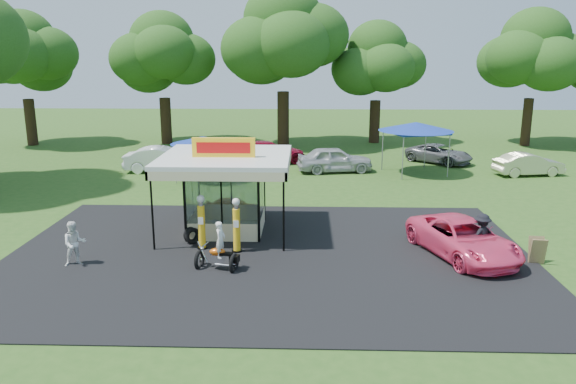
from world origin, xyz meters
The scene contains 24 objects.
ground centered at (0.00, 0.00, 0.00)m, with size 120.00×120.00×0.00m, color #2A5119.
asphalt_apron centered at (0.00, 2.00, 0.02)m, with size 20.00×14.00×0.04m, color black.
gas_station_kiosk centered at (-2.00, 4.99, 1.78)m, with size 5.40×5.40×4.18m.
gas_pump_left centered at (-2.68, 2.64, 1.06)m, with size 0.41×0.41×2.22m.
gas_pump_right centered at (-1.27, 2.33, 1.05)m, with size 0.41×0.41×2.18m.
motorcycle centered at (-1.67, 0.48, 0.73)m, with size 1.66×1.07×1.88m.
spare_tires centered at (-3.22, 3.31, 0.34)m, with size 0.85×0.79×0.70m.
a_frame_sign centered at (9.92, 1.48, 0.50)m, with size 0.57×0.54×0.99m.
kiosk_car centered at (-2.00, 7.20, 0.48)m, with size 1.13×2.82×0.96m, color yellow.
pink_sedan centered at (7.39, 2.17, 0.72)m, with size 2.39×5.17×1.44m, color #FC4475.
spectator_west centered at (-6.99, 0.77, 0.84)m, with size 0.81×0.63×1.67m, color white.
spectator_east_a centered at (8.04, 2.09, 0.86)m, with size 1.11×0.64×1.72m, color black.
bg_car_a centered at (-7.93, 17.45, 0.82)m, with size 1.73×4.95×1.63m, color white.
bg_car_b centered at (-1.29, 20.37, 0.80)m, with size 2.23×5.49×1.59m, color maroon.
bg_car_c centered at (3.27, 17.74, 0.83)m, with size 1.96×4.86×1.66m, color #AEAEB3.
bg_car_d centered at (10.79, 21.09, 0.65)m, with size 2.16×4.68×1.30m, color #5E5E61.
bg_car_e centered at (15.50, 17.08, 0.71)m, with size 1.50×4.31×1.42m, color beige.
tent_west centered at (-4.84, 15.04, 2.44)m, with size 3.85×3.85×2.69m.
tent_east centered at (8.36, 17.45, 3.00)m, with size 4.74×4.74×3.31m.
oak_far_a centered at (-21.71, 28.04, 6.85)m, with size 9.08×9.08×10.77m.
oak_far_b centered at (-10.58, 29.24, 6.85)m, with size 8.99×8.99×10.72m.
oak_far_c centered at (-0.52, 28.22, 8.06)m, with size 10.78×10.78×12.71m.
oak_far_d centered at (7.30, 30.37, 6.40)m, with size 8.43×8.43×10.03m.
oak_far_e centered at (19.78, 29.11, 6.96)m, with size 9.16×9.16×10.90m.
Camera 1 is at (1.39, -18.26, 7.56)m, focal length 35.00 mm.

